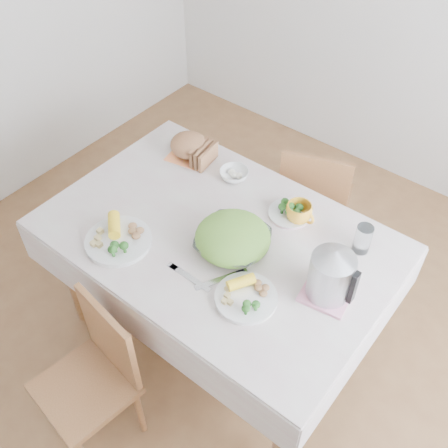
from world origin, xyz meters
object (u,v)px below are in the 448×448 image
Objects in this scene: dining_table at (218,288)px; dinner_plate_right at (246,298)px; salad_bowl at (233,242)px; electric_kettle at (331,274)px; yellow_mug at (299,213)px; dinner_plate_left at (119,241)px; chair_near at (81,379)px; chair_far at (316,192)px.

dinner_plate_right reaches higher than dining_table.
salad_bowl is 1.26× the size of electric_kettle.
yellow_mug is 0.42m from electric_kettle.
salad_bowl reaches higher than dinner_plate_left.
yellow_mug is (-0.08, 0.49, 0.04)m from dinner_plate_right.
dinner_plate_right is at bearing -80.85° from yellow_mug.
chair_near is 0.75m from dinner_plate_right.
electric_kettle reaches higher than chair_far.
electric_kettle is at bearing 1.56° from dining_table.
dining_table is 11.91× the size of yellow_mug.
dining_table is 5.89× the size of electric_kettle.
dinner_plate_right is 2.10× the size of yellow_mug.
yellow_mug is at bearing 89.23° from chair_far.
dining_table is at bearing 166.36° from salad_bowl.
chair_near is 1.15m from yellow_mug.
chair_near is 2.66× the size of salad_bowl.
dinner_plate_right is 1.04× the size of electric_kettle.
yellow_mug is (0.33, 1.05, 0.34)m from chair_near.
dining_table is 0.81m from chair_far.
dinner_plate_left is (-0.40, -0.28, -0.03)m from salad_bowl.
electric_kettle is (0.44, 0.04, 0.08)m from salad_bowl.
chair_near is 3.33× the size of electric_kettle.
salad_bowl is 0.34m from yellow_mug.
dining_table is 0.44m from salad_bowl.
chair_far is 2.80× the size of salad_bowl.
chair_near is 0.58m from dinner_plate_left.
dinner_plate_left is (-0.20, 0.45, 0.31)m from chair_near.
yellow_mug is at bearing 80.38° from chair_near.
dinner_plate_left is 0.61m from dinner_plate_right.
dining_table is 4.87× the size of dinner_plate_left.
dinner_plate_right is (0.31, -0.20, 0.40)m from dining_table.
yellow_mug is at bearing 138.11° from electric_kettle.
yellow_mug reaches higher than dinner_plate_left.
dining_table is 0.57m from yellow_mug.
dinner_plate_right is at bearing -137.04° from electric_kettle.
dining_table is at bearing -178.84° from electric_kettle.
yellow_mug is (0.13, 0.31, 0.01)m from salad_bowl.
electric_kettle is (0.64, 0.77, 0.42)m from chair_near.
chair_near is 1.09m from electric_kettle.
dinner_plate_left is 0.90m from electric_kettle.
dining_table is at bearing 66.61° from chair_far.
chair_far reaches higher than dinner_plate_left.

